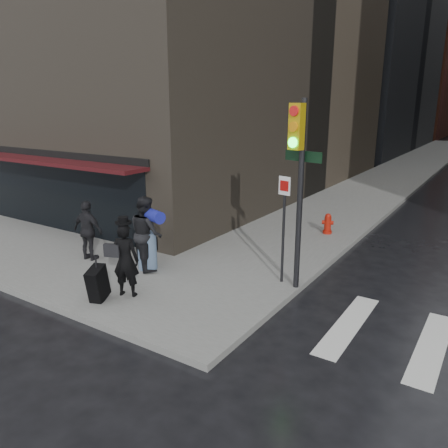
% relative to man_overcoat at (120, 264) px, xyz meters
% --- Properties ---
extents(ground, '(140.00, 140.00, 0.00)m').
position_rel_man_overcoat_xyz_m(ground, '(1.27, 0.80, -0.95)').
color(ground, black).
rests_on(ground, ground).
extents(sidewalk_left, '(4.00, 50.00, 0.15)m').
position_rel_man_overcoat_xyz_m(sidewalk_left, '(1.27, 27.80, -0.88)').
color(sidewalk_left, slate).
rests_on(sidewalk_left, ground).
extents(bldg_left_far, '(22.00, 20.00, 26.00)m').
position_rel_man_overcoat_xyz_m(bldg_left_far, '(-11.73, 62.80, 12.05)').
color(bldg_left_far, '#5C251F').
rests_on(bldg_left_far, ground).
extents(storefront, '(8.40, 1.11, 2.83)m').
position_rel_man_overcoat_xyz_m(storefront, '(-5.73, 2.70, 0.87)').
color(storefront, black).
rests_on(storefront, ground).
extents(man_overcoat, '(0.96, 1.24, 1.92)m').
position_rel_man_overcoat_xyz_m(man_overcoat, '(0.00, 0.00, 0.00)').
color(man_overcoat, black).
rests_on(man_overcoat, ground).
extents(man_jeans, '(1.34, 1.25, 1.99)m').
position_rel_man_overcoat_xyz_m(man_jeans, '(-0.70, 1.67, 0.20)').
color(man_jeans, black).
rests_on(man_jeans, ground).
extents(man_greycoat, '(1.04, 0.52, 1.71)m').
position_rel_man_overcoat_xyz_m(man_greycoat, '(-2.58, 1.29, 0.06)').
color(man_greycoat, black).
rests_on(man_greycoat, ground).
extents(traffic_light, '(1.09, 0.61, 4.44)m').
position_rel_man_overcoat_xyz_m(traffic_light, '(3.11, 2.61, 2.06)').
color(traffic_light, black).
rests_on(traffic_light, ground).
extents(fire_hydrant, '(0.41, 0.31, 0.70)m').
position_rel_man_overcoat_xyz_m(fire_hydrant, '(2.20, 7.51, -0.49)').
color(fire_hydrant, '#A6170A').
rests_on(fire_hydrant, ground).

